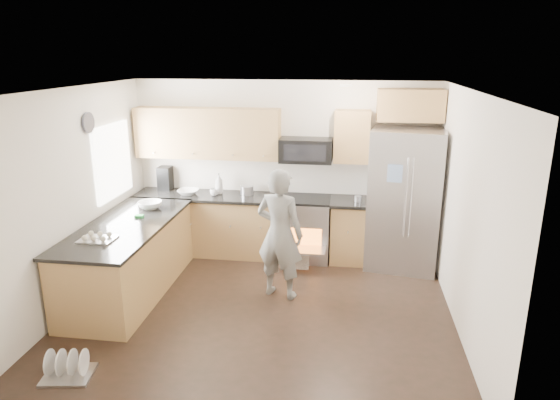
% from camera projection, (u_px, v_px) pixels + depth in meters
% --- Properties ---
extents(ground, '(4.50, 4.50, 0.00)m').
position_uv_depth(ground, '(261.00, 310.00, 6.01)').
color(ground, black).
rests_on(ground, ground).
extents(room_shell, '(4.54, 4.04, 2.62)m').
position_uv_depth(room_shell, '(257.00, 174.00, 5.55)').
color(room_shell, white).
rests_on(room_shell, ground).
extents(back_cabinet_run, '(4.45, 0.64, 2.50)m').
position_uv_depth(back_cabinet_run, '(243.00, 192.00, 7.47)').
color(back_cabinet_run, '#A88243').
rests_on(back_cabinet_run, ground).
extents(peninsula, '(0.96, 2.36, 1.03)m').
position_uv_depth(peninsula, '(129.00, 258.00, 6.35)').
color(peninsula, '#A88243').
rests_on(peninsula, ground).
extents(stove_range, '(0.76, 0.97, 1.79)m').
position_uv_depth(stove_range, '(304.00, 214.00, 7.37)').
color(stove_range, '#B7B7BC').
rests_on(stove_range, ground).
extents(refrigerator, '(1.08, 0.90, 1.99)m').
position_uv_depth(refrigerator, '(405.00, 200.00, 6.99)').
color(refrigerator, '#B7B7BC').
rests_on(refrigerator, ground).
extents(person, '(0.69, 0.55, 1.66)m').
position_uv_depth(person, '(280.00, 234.00, 6.15)').
color(person, gray).
rests_on(person, ground).
extents(dish_rack, '(0.50, 0.43, 0.28)m').
position_uv_depth(dish_rack, '(68.00, 369.00, 4.76)').
color(dish_rack, '#B7B7BC').
rests_on(dish_rack, ground).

